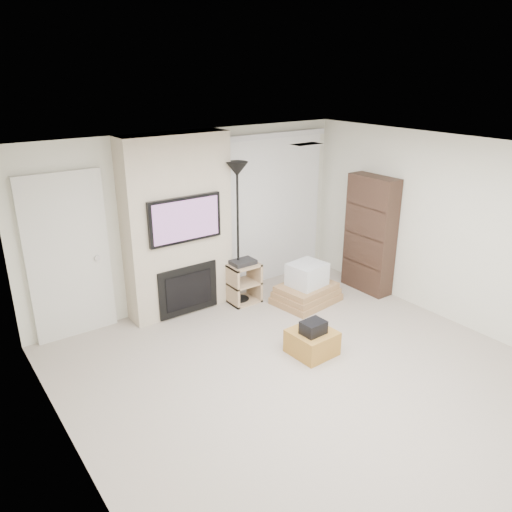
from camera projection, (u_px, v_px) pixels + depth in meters
floor at (319, 384)px, 5.52m from camera, size 5.00×5.50×0.00m
ceiling at (331, 157)px, 4.64m from camera, size 5.00×5.50×0.00m
wall_back at (193, 219)px, 7.17m from camera, size 5.00×0.00×2.50m
wall_left at (78, 359)px, 3.71m from camera, size 0.00×5.50×2.50m
wall_right at (467, 235)px, 6.45m from camera, size 0.00×5.50×2.50m
hvac_vent at (307, 144)px, 5.46m from camera, size 0.35×0.18×0.01m
ottoman at (312, 342)px, 6.07m from camera, size 0.52×0.52×0.30m
black_bag at (313, 327)px, 5.95m from camera, size 0.29×0.23×0.16m
fireplace_wall at (178, 227)px, 6.82m from camera, size 1.50×0.47×2.50m
entry_door at (69, 258)px, 6.23m from camera, size 1.02×0.11×2.14m
vertical_blinds at (272, 203)px, 7.89m from camera, size 1.98×0.10×2.37m
floor_lamp at (237, 194)px, 6.92m from camera, size 0.31×0.31×2.09m
av_stand at (243, 280)px, 7.36m from camera, size 0.45×0.38×0.66m
box_stack at (307, 288)px, 7.38m from camera, size 1.00×0.80×0.61m
bookshelf at (370, 235)px, 7.60m from camera, size 0.30×0.80×1.80m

